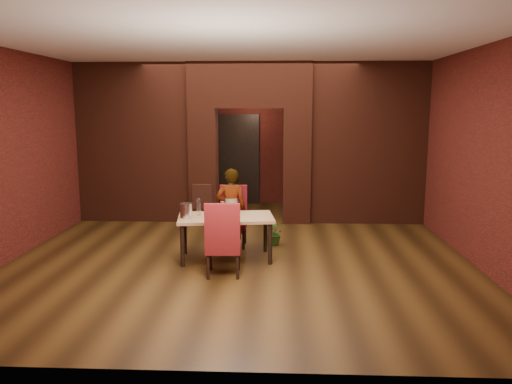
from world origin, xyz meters
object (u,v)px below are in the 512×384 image
(wine_glass_c, at_px, (237,210))
(wine_bucket, at_px, (186,211))
(wine_glass_a, at_px, (223,208))
(dining_table, at_px, (226,238))
(chair_near, at_px, (223,238))
(person_seated, at_px, (231,208))
(potted_plant, at_px, (275,233))
(chair_far, at_px, (233,217))
(water_bottle, at_px, (199,207))
(wine_glass_b, at_px, (231,209))

(wine_glass_c, xyz_separation_m, wine_bucket, (-0.76, -0.12, 0.01))
(wine_glass_a, relative_size, wine_bucket, 0.86)
(dining_table, height_order, wine_glass_c, wine_glass_c)
(dining_table, bearing_deg, chair_near, -94.25)
(person_seated, distance_m, potted_plant, 0.88)
(chair_far, relative_size, wine_bucket, 4.49)
(water_bottle, bearing_deg, wine_glass_a, 18.08)
(dining_table, distance_m, potted_plant, 1.12)
(wine_glass_c, distance_m, potted_plant, 1.18)
(person_seated, height_order, wine_glass_a, person_seated)
(water_bottle, bearing_deg, chair_far, 55.41)
(chair_near, distance_m, water_bottle, 0.96)
(wine_glass_b, xyz_separation_m, wine_glass_c, (0.11, -0.09, 0.00))
(wine_bucket, bearing_deg, chair_near, -43.11)
(dining_table, height_order, water_bottle, water_bottle)
(water_bottle, bearing_deg, dining_table, -5.97)
(dining_table, distance_m, wine_glass_b, 0.45)
(wine_glass_c, bearing_deg, potted_plant, 57.29)
(water_bottle, distance_m, potted_plant, 1.53)
(person_seated, relative_size, wine_glass_b, 6.70)
(person_seated, height_order, wine_glass_c, person_seated)
(person_seated, bearing_deg, wine_glass_c, 95.97)
(potted_plant, bearing_deg, chair_far, -169.93)
(chair_near, relative_size, wine_glass_a, 5.40)
(dining_table, distance_m, chair_near, 0.77)
(chair_far, height_order, wine_bucket, chair_far)
(wine_bucket, bearing_deg, potted_plant, 36.91)
(wine_bucket, relative_size, water_bottle, 0.83)
(dining_table, relative_size, chair_far, 1.41)
(chair_far, bearing_deg, person_seated, -101.80)
(dining_table, distance_m, chair_far, 0.73)
(chair_near, distance_m, wine_glass_b, 0.83)
(wine_glass_b, relative_size, potted_plant, 0.47)
(person_seated, bearing_deg, wine_bucket, 45.33)
(wine_glass_b, relative_size, wine_bucket, 0.88)
(person_seated, bearing_deg, wine_glass_b, 87.25)
(wine_glass_b, bearing_deg, water_bottle, -179.44)
(dining_table, relative_size, water_bottle, 5.26)
(water_bottle, bearing_deg, person_seated, 53.02)
(chair_near, xyz_separation_m, person_seated, (-0.02, 1.37, 0.14))
(wine_glass_c, bearing_deg, wine_glass_b, 141.78)
(wine_bucket, bearing_deg, person_seated, 52.72)
(wine_glass_a, xyz_separation_m, wine_glass_b, (0.13, -0.11, 0.00))
(chair_near, height_order, person_seated, person_seated)
(wine_glass_b, bearing_deg, wine_bucket, -162.30)
(chair_far, height_order, person_seated, person_seated)
(wine_glass_c, bearing_deg, dining_table, 167.73)
(chair_far, height_order, wine_glass_a, chair_far)
(chair_far, distance_m, potted_plant, 0.77)
(wine_bucket, bearing_deg, wine_glass_b, 17.70)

